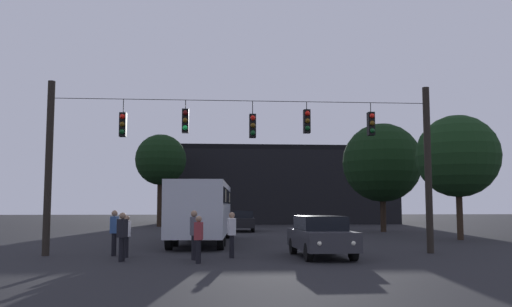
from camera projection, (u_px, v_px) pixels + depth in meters
ground_plane at (234, 238)px, 31.87m from camera, size 168.00×168.00×0.00m
overhead_signal_span at (245, 153)px, 21.51m from camera, size 15.37×0.44×6.77m
city_bus at (203, 206)px, 27.59m from camera, size 3.12×11.12×3.00m
car_near_right at (321, 236)px, 20.03m from camera, size 1.98×4.40×1.52m
car_far_left at (242, 221)px, 40.02m from camera, size 1.99×4.40×1.52m
pedestrian_crossing_left at (126, 234)px, 19.90m from camera, size 0.27×0.38×1.55m
pedestrian_crossing_center at (114, 230)px, 20.62m from camera, size 0.28×0.38×1.73m
pedestrian_crossing_right at (232, 232)px, 19.86m from camera, size 0.31×0.40×1.66m
pedestrian_near_bus at (122, 234)px, 18.47m from camera, size 0.34×0.42×1.67m
pedestrian_trailing at (199, 237)px, 17.90m from camera, size 0.30×0.40×1.57m
pedestrian_far_side at (194, 232)px, 19.07m from camera, size 0.30×0.40×1.73m
corner_building at (278, 186)px, 61.17m from camera, size 23.93×13.10×8.12m
tree_left_silhouette at (161, 160)px, 49.62m from camera, size 4.67×4.67×8.44m
tree_behind_building at (458, 156)px, 30.58m from camera, size 4.66×4.66×7.03m
tree_right_far at (382, 163)px, 39.85m from camera, size 5.80×5.80×7.97m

